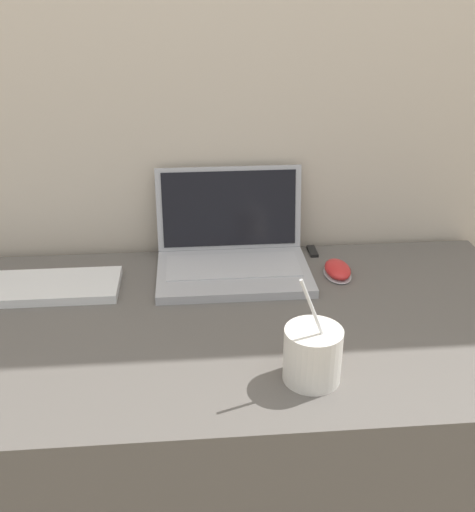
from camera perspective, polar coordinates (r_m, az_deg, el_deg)
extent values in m
cube|color=beige|center=(1.45, -5.06, 21.05)|extent=(7.00, 0.04, 2.50)
cube|color=#5B5651|center=(1.47, -3.55, -17.97)|extent=(1.49, 0.69, 0.71)
cube|color=#ADADB2|center=(1.41, -0.19, -1.67)|extent=(0.36, 0.24, 0.02)
cube|color=#B7B7BC|center=(1.42, -0.25, -0.93)|extent=(0.32, 0.13, 0.00)
cube|color=#ADADB2|center=(1.49, -0.62, 4.57)|extent=(0.36, 0.04, 0.21)
cube|color=black|center=(1.48, -0.61, 4.52)|extent=(0.33, 0.03, 0.18)
cylinder|color=silver|center=(1.07, 7.40, -9.30)|extent=(0.10, 0.10, 0.10)
cylinder|color=black|center=(1.04, 7.55, -7.21)|extent=(0.09, 0.09, 0.01)
cylinder|color=white|center=(1.02, 7.92, -6.34)|extent=(0.07, 0.02, 0.18)
ellipsoid|color=#B2B2B7|center=(1.45, 9.66, -1.67)|extent=(0.06, 0.10, 0.01)
ellipsoid|color=red|center=(1.44, 9.69, -1.24)|extent=(0.06, 0.10, 0.03)
cube|color=silver|center=(1.43, -19.61, -2.88)|extent=(0.43, 0.15, 0.02)
cube|color=black|center=(1.55, 7.32, 0.46)|extent=(0.02, 0.06, 0.01)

